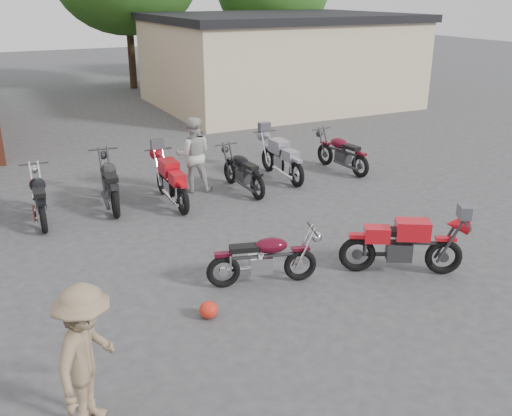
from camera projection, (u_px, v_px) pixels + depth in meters
name	position (u px, v px, depth m)	size (l,w,h in m)	color
ground	(262.00, 302.00, 9.09)	(90.00, 90.00, 0.00)	#3A3A3D
stucco_building	(278.00, 63.00, 24.56)	(10.00, 8.00, 3.50)	#C6AD8E
tree_3	(273.00, 8.00, 31.14)	(6.08, 6.08, 7.60)	#234813
vintage_motorcycle	(265.00, 255.00, 9.47)	(1.81, 0.60, 1.05)	#4E0919
sportbike	(404.00, 242.00, 9.82)	(2.05, 0.68, 1.19)	red
helmet	(209.00, 310.00, 8.60)	(0.29, 0.29, 0.27)	red
person_light	(193.00, 155.00, 13.84)	(0.89, 0.70, 1.84)	#B1B2AD
person_tan	(87.00, 357.00, 6.26)	(1.13, 0.65, 1.75)	#856F52
row_bike_2	(39.00, 195.00, 12.13)	(2.00, 0.66, 1.16)	black
row_bike_3	(110.00, 180.00, 12.94)	(2.15, 0.71, 1.25)	#232326
row_bike_4	(171.00, 178.00, 13.09)	(2.09, 0.69, 1.21)	red
row_bike_5	(243.00, 169.00, 13.94)	(1.93, 0.64, 1.12)	black
row_bike_6	(281.00, 156.00, 14.87)	(2.09, 0.69, 1.21)	gray
row_bike_7	(342.00, 151.00, 15.54)	(1.95, 0.64, 1.13)	#580B1C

